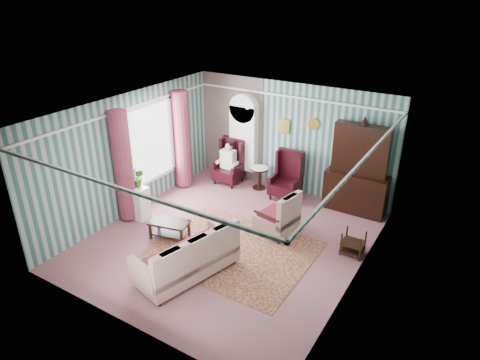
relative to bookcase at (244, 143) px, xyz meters
The scene contains 17 objects.
floor 3.34m from the bookcase, 64.58° to the right, with size 6.00×6.00×0.00m, color #8A5055.
room_shell 2.90m from the bookcase, 74.62° to the right, with size 5.53×6.02×2.91m.
bookcase is the anchor object (origin of this frame).
dresser_hutch 3.25m from the bookcase, ahead, with size 1.50×0.56×2.36m, color black.
wingback_left 0.68m from the bookcase, 122.66° to the right, with size 0.76×0.80×1.25m, color black.
wingback_right 1.63m from the bookcase, 14.57° to the right, with size 0.76×0.80×1.25m, color black.
seated_woman 0.70m from the bookcase, 122.66° to the right, with size 0.44×0.40×1.18m, color white, non-canonical shape.
round_side_table 1.07m from the bookcase, 20.27° to the right, with size 0.50×0.50×0.60m, color black.
nest_table 4.37m from the bookcase, 26.92° to the right, with size 0.45×0.38×0.54m, color black.
plant_stand 3.39m from the bookcase, 108.49° to the right, with size 0.55×0.35×0.80m, color silver.
rug 3.72m from the bookcase, 62.28° to the right, with size 3.20×2.60×0.01m, color #441716.
sofa 4.51m from the bookcase, 72.97° to the right, with size 2.02×0.88×1.05m, color #B6AF8D.
floral_armchair 3.00m from the bookcase, 44.11° to the right, with size 0.85×0.75×0.86m, color #BAAA90.
coffee_table 3.57m from the bookcase, 86.93° to the right, with size 0.87×0.46×0.41m, color black.
potted_plant_a 3.44m from the bookcase, 108.94° to the right, with size 0.38×0.33×0.43m, color #275119.
potted_plant_b 3.23m from the bookcase, 107.76° to the right, with size 0.25×0.20×0.45m, color #224E18.
potted_plant_c 3.28m from the bookcase, 110.79° to the right, with size 0.24×0.24×0.43m, color #194916.
Camera 1 is at (4.36, -6.64, 5.19)m, focal length 32.00 mm.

